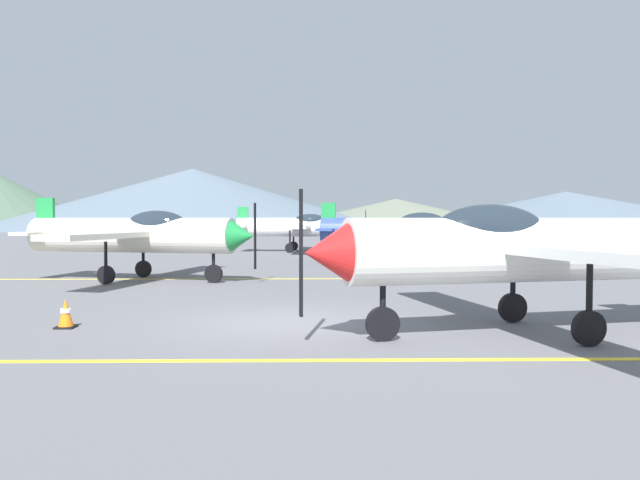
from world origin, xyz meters
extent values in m
plane|color=slate|center=(0.00, 0.00, 0.00)|extent=(400.00, 400.00, 0.00)
cube|color=yellow|center=(0.00, -3.33, 0.01)|extent=(80.00, 0.16, 0.01)
cube|color=yellow|center=(0.00, 8.92, 0.01)|extent=(80.00, 0.16, 0.01)
cylinder|color=white|center=(4.81, -1.25, 1.58)|extent=(7.49, 2.73, 1.20)
cone|color=red|center=(0.82, -2.11, 1.58)|extent=(0.96, 1.16, 1.02)
cube|color=black|center=(0.40, -2.20, 1.58)|extent=(0.07, 0.14, 2.18)
ellipsoid|color=#1E2833|center=(3.85, -1.45, 1.94)|extent=(2.33, 1.42, 0.98)
cube|color=white|center=(4.38, -1.34, 1.63)|extent=(3.19, 9.61, 0.17)
cylinder|color=black|center=(1.83, -1.89, 0.85)|extent=(0.11, 0.11, 1.09)
cylinder|color=black|center=(1.83, -1.89, 0.30)|extent=(0.62, 0.26, 0.61)
cylinder|color=black|center=(4.77, -0.03, 0.85)|extent=(0.11, 0.11, 1.09)
cylinder|color=black|center=(4.77, -0.03, 0.30)|extent=(0.62, 0.26, 0.61)
cylinder|color=black|center=(5.27, -2.37, 0.85)|extent=(0.11, 0.11, 1.09)
cylinder|color=black|center=(5.27, -2.37, 0.30)|extent=(0.62, 0.26, 0.61)
cylinder|color=silver|center=(-5.64, 8.43, 1.58)|extent=(7.47, 2.95, 1.20)
cone|color=#1E8C3F|center=(-1.68, 7.45, 1.58)|extent=(0.98, 1.17, 1.02)
cube|color=black|center=(-1.26, 7.34, 1.58)|extent=(0.07, 0.14, 2.18)
ellipsoid|color=#1E2833|center=(-4.69, 8.20, 1.94)|extent=(2.35, 1.48, 0.98)
cube|color=silver|center=(-5.22, 8.33, 1.63)|extent=(3.47, 9.58, 0.17)
cube|color=silver|center=(-8.91, 9.25, 1.63)|extent=(1.42, 2.93, 0.11)
cube|color=#1E8C3F|center=(-8.91, 9.25, 2.23)|extent=(0.70, 0.29, 1.31)
cylinder|color=black|center=(-2.68, 7.70, 0.85)|extent=(0.11, 0.11, 1.09)
cylinder|color=black|center=(-2.68, 7.70, 0.30)|extent=(0.62, 0.27, 0.61)
cylinder|color=black|center=(-6.14, 7.32, 0.85)|extent=(0.11, 0.11, 1.09)
cylinder|color=black|center=(-6.14, 7.32, 0.30)|extent=(0.62, 0.27, 0.61)
cylinder|color=black|center=(-5.56, 9.65, 0.85)|extent=(0.11, 0.11, 1.09)
cylinder|color=black|center=(-5.56, 9.65, 0.30)|extent=(0.62, 0.27, 0.61)
cylinder|color=#33478C|center=(4.74, 15.31, 1.58)|extent=(7.49, 2.55, 1.20)
cone|color=#1E8C3F|center=(8.75, 14.56, 1.58)|extent=(0.94, 1.14, 1.02)
cube|color=black|center=(9.18, 14.48, 1.58)|extent=(0.07, 0.14, 2.18)
ellipsoid|color=#1E2833|center=(5.70, 15.13, 1.94)|extent=(2.32, 1.37, 0.98)
cube|color=#33478C|center=(5.17, 15.23, 1.63)|extent=(2.95, 9.63, 0.17)
cube|color=#33478C|center=(1.42, 15.94, 1.63)|extent=(1.27, 2.92, 0.11)
cube|color=#1E8C3F|center=(1.42, 15.94, 2.23)|extent=(0.70, 0.26, 1.31)
cylinder|color=black|center=(7.73, 14.75, 0.85)|extent=(0.11, 0.11, 1.09)
cylinder|color=black|center=(7.73, 14.75, 0.30)|extent=(0.62, 0.24, 0.61)
cylinder|color=black|center=(4.30, 14.18, 0.85)|extent=(0.11, 0.11, 1.09)
cylinder|color=black|center=(4.30, 14.18, 0.30)|extent=(0.62, 0.24, 0.61)
cylinder|color=black|center=(4.75, 16.53, 0.85)|extent=(0.11, 0.11, 1.09)
cylinder|color=black|center=(4.75, 16.53, 0.30)|extent=(0.62, 0.24, 0.61)
cylinder|color=white|center=(-0.40, 26.12, 1.58)|extent=(7.46, 1.69, 1.20)
cone|color=#1E8C3F|center=(3.67, 25.84, 1.58)|extent=(0.83, 1.07, 1.02)
cube|color=black|center=(4.10, 25.81, 1.58)|extent=(0.05, 0.13, 2.18)
ellipsoid|color=#1E2833|center=(0.57, 26.05, 1.94)|extent=(2.24, 1.12, 0.98)
cube|color=white|center=(0.03, 26.09, 1.63)|extent=(1.84, 9.63, 0.17)
cube|color=white|center=(-3.77, 26.34, 1.63)|extent=(0.95, 2.87, 0.11)
cube|color=#1E8C3F|center=(-3.77, 26.34, 2.23)|extent=(0.69, 0.18, 1.31)
cylinder|color=black|center=(2.64, 25.91, 0.85)|extent=(0.11, 0.11, 1.09)
cylinder|color=black|center=(2.64, 25.91, 0.30)|extent=(0.62, 0.17, 0.61)
cylinder|color=black|center=(-0.70, 24.94, 0.85)|extent=(0.11, 0.11, 1.09)
cylinder|color=black|center=(-0.70, 24.94, 0.30)|extent=(0.62, 0.17, 0.61)
cylinder|color=black|center=(-0.54, 27.33, 0.85)|extent=(0.11, 0.11, 1.09)
cylinder|color=black|center=(-0.54, 27.33, 0.30)|extent=(0.62, 0.17, 0.61)
cube|color=black|center=(10.92, 27.12, 0.70)|extent=(4.62, 2.87, 0.75)
cube|color=black|center=(10.77, 27.08, 1.35)|extent=(2.74, 2.17, 0.55)
cylinder|color=black|center=(12.52, 26.63, 0.32)|extent=(0.68, 0.38, 0.64)
cylinder|color=black|center=(12.05, 28.37, 0.32)|extent=(0.68, 0.38, 0.64)
cylinder|color=black|center=(9.79, 25.88, 0.32)|extent=(0.68, 0.38, 0.64)
cylinder|color=black|center=(9.31, 27.61, 0.32)|extent=(0.68, 0.38, 0.64)
cube|color=black|center=(-4.28, -0.53, 0.02)|extent=(0.36, 0.36, 0.04)
cone|color=orange|center=(-4.28, -0.53, 0.32)|extent=(0.29, 0.29, 0.55)
cylinder|color=white|center=(-4.28, -0.53, 0.34)|extent=(0.20, 0.20, 0.08)
cone|color=slate|center=(-23.62, 111.92, 6.16)|extent=(80.97, 80.97, 12.32)
cone|color=slate|center=(24.39, 153.52, 3.72)|extent=(64.59, 64.59, 7.45)
cone|color=slate|center=(68.70, 146.63, 4.58)|extent=(88.08, 88.08, 9.17)
camera|label=1|loc=(0.55, -12.40, 2.18)|focal=33.74mm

